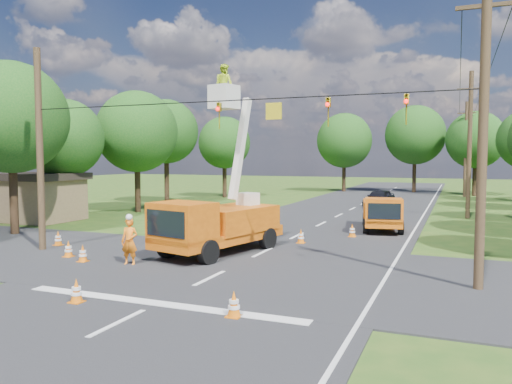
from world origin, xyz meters
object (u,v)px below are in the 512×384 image
at_px(tree_left_c, 64,138).
at_px(tree_left_f, 224,143).
at_px(traffic_cone_3, 352,231).
at_px(pole_right_mid, 470,144).
at_px(ground_worker, 129,242).
at_px(distant_car, 379,198).
at_px(traffic_cone_1, 234,304).
at_px(traffic_cone_6, 58,238).
at_px(tree_far_a, 344,141).
at_px(traffic_cone_4, 83,254).
at_px(pole_right_near, 483,128).
at_px(tree_far_b, 415,135).
at_px(traffic_cone_5, 68,249).
at_px(traffic_cone_7, 376,219).
at_px(tree_far_c, 476,140).
at_px(tree_left_b, 11,118).
at_px(shed, 37,196).
at_px(tree_left_e, 166,132).
at_px(pole_left, 40,150).
at_px(second_truck, 382,213).
at_px(bucket_truck, 217,214).
at_px(traffic_cone_2, 301,236).
at_px(tree_left_d, 137,132).
at_px(traffic_cone_0, 76,291).
at_px(pole_right_far, 466,148).

height_order(tree_left_c, tree_left_f, tree_left_f).
height_order(traffic_cone_3, pole_right_mid, pole_right_mid).
relative_size(ground_worker, distant_car, 0.43).
distance_m(traffic_cone_1, traffic_cone_6, 13.75).
bearing_deg(tree_far_a, traffic_cone_4, -91.25).
height_order(pole_right_near, tree_far_b, tree_far_b).
height_order(traffic_cone_5, traffic_cone_7, same).
xyz_separation_m(distant_car, tree_far_c, (7.85, 15.92, 5.33)).
xyz_separation_m(distant_car, pole_right_near, (6.85, -26.08, 4.37)).
bearing_deg(tree_left_b, shed, 124.99).
distance_m(distant_car, tree_left_e, 19.76).
xyz_separation_m(traffic_cone_7, tree_far_b, (-0.20, 30.82, 6.45)).
relative_size(traffic_cone_6, pole_left, 0.08).
bearing_deg(second_truck, traffic_cone_6, -151.79).
bearing_deg(pole_left, traffic_cone_6, 96.95).
relative_size(distant_car, tree_left_f, 0.51).
distance_m(traffic_cone_1, pole_right_near, 9.39).
bearing_deg(bucket_truck, traffic_cone_4, -125.60).
distance_m(pole_right_near, pole_left, 18.01).
bearing_deg(distant_car, pole_right_near, -64.49).
bearing_deg(tree_left_f, ground_worker, -70.75).
bearing_deg(tree_left_e, distant_car, 12.47).
distance_m(traffic_cone_2, traffic_cone_4, 10.07).
bearing_deg(traffic_cone_5, tree_far_c, 68.72).
xyz_separation_m(bucket_truck, tree_left_d, (-13.23, 12.86, 4.40)).
relative_size(ground_worker, traffic_cone_2, 2.61).
relative_size(traffic_cone_0, tree_left_b, 0.08).
bearing_deg(shed, tree_far_b, 60.42).
relative_size(tree_left_b, tree_far_a, 0.98).
distance_m(traffic_cone_3, tree_far_c, 34.30).
bearing_deg(traffic_cone_1, tree_far_a, 98.79).
bearing_deg(second_truck, tree_left_f, 125.40).
bearing_deg(traffic_cone_0, traffic_cone_3, 71.32).
distance_m(traffic_cone_0, pole_right_mid, 28.48).
height_order(traffic_cone_5, pole_left, pole_left).
xyz_separation_m(traffic_cone_3, traffic_cone_5, (-9.96, -9.73, 0.00)).
height_order(pole_right_far, pole_left, pole_right_far).
relative_size(second_truck, pole_right_mid, 0.56).
xyz_separation_m(traffic_cone_4, traffic_cone_7, (9.17, 15.60, 0.00)).
bearing_deg(shed, pole_right_far, 50.37).
distance_m(pole_right_near, pole_right_mid, 20.00).
xyz_separation_m(traffic_cone_3, tree_far_a, (-7.76, 34.14, 5.83)).
height_order(pole_right_far, tree_left_d, pole_right_far).
xyz_separation_m(traffic_cone_1, traffic_cone_5, (-9.69, 4.54, 0.00)).
bearing_deg(shed, tree_left_e, 85.10).
height_order(tree_left_c, tree_far_c, tree_far_c).
height_order(pole_left, tree_far_c, tree_far_c).
xyz_separation_m(pole_right_far, pole_left, (-18.00, -40.00, -0.61)).
xyz_separation_m(traffic_cone_2, tree_far_a, (-5.83, 37.00, 5.83)).
bearing_deg(traffic_cone_0, traffic_cone_5, 134.41).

